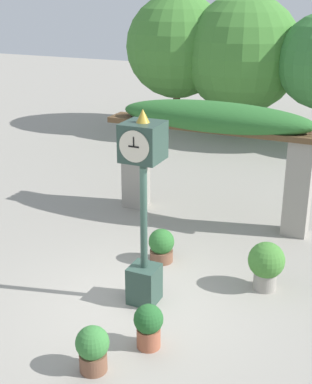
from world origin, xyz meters
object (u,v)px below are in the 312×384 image
object	(u,v)px
potted_plant_near_left	(266,264)
potted_plant_far_left	(93,348)
pedestal_clock	(144,202)
potted_plant_near_right	(149,325)
potted_plant_far_right	(161,245)

from	to	relation	value
potted_plant_near_left	potted_plant_far_left	distance (m)	3.70
potted_plant_far_left	pedestal_clock	bearing A→B (deg)	93.52
potted_plant_near_right	potted_plant_far_left	world-z (taller)	potted_plant_near_right
potted_plant_near_left	potted_plant_far_right	distance (m)	2.19
potted_plant_near_right	potted_plant_far_left	size ratio (longest dim) A/B	1.01
potted_plant_near_left	pedestal_clock	bearing A→B (deg)	-144.93
pedestal_clock	potted_plant_near_right	distance (m)	1.99
potted_plant_near_left	potted_plant_far_right	world-z (taller)	potted_plant_near_left
pedestal_clock	potted_plant_far_right	world-z (taller)	pedestal_clock
potted_plant_near_right	pedestal_clock	bearing A→B (deg)	118.45
potted_plant_far_right	pedestal_clock	bearing A→B (deg)	-77.53
potted_plant_near_right	potted_plant_far_right	size ratio (longest dim) A/B	1.05
potted_plant_near_left	potted_plant_near_right	distance (m)	2.74
potted_plant_near_left	potted_plant_far_right	xyz separation A→B (m)	(-2.18, 0.19, -0.17)
pedestal_clock	potted_plant_near_left	size ratio (longest dim) A/B	3.74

